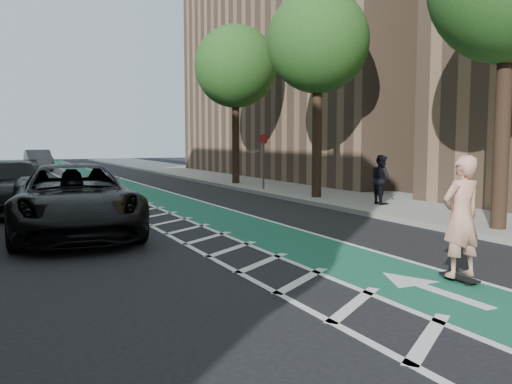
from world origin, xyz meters
TOP-DOWN VIEW (x-y plane):
  - ground at (0.00, 0.00)m, footprint 120.00×120.00m
  - bike_lane at (3.00, 10.00)m, footprint 2.00×90.00m
  - buffer_strip at (1.50, 10.00)m, footprint 1.40×90.00m
  - sidewalk_right at (9.50, 10.00)m, footprint 5.00×90.00m
  - curb_right at (7.05, 10.00)m, footprint 0.12×90.00m
  - building_right_far at (17.50, 20.00)m, footprint 14.00×22.00m
  - tree_r_c at (7.90, 8.00)m, footprint 4.20×4.20m
  - tree_r_d at (7.90, 16.00)m, footprint 4.20×4.20m
  - sign_post at (7.60, 12.00)m, footprint 0.35×0.08m
  - skateboard at (3.70, -2.56)m, footprint 0.24×0.72m
  - skateboarder at (3.70, -2.56)m, footprint 0.72×0.49m
  - suv_near at (-1.16, 4.69)m, footprint 3.23×6.24m
  - suv_far at (-2.40, 9.93)m, footprint 2.38×5.58m
  - car_grey at (0.20, 33.88)m, footprint 1.81×4.80m
  - pedestrian at (8.60, 5.42)m, footprint 0.73×0.88m
  - barrel_a at (-2.20, 9.00)m, footprint 0.66×0.66m
  - barrel_b at (-2.44, 11.97)m, footprint 0.59×0.59m

SIDE VIEW (x-z plane):
  - ground at x=0.00m, z-range 0.00..0.00m
  - buffer_strip at x=1.50m, z-range 0.00..0.01m
  - bike_lane at x=3.00m, z-range 0.00..0.01m
  - sidewalk_right at x=9.50m, z-range 0.00..0.15m
  - skateboard at x=3.70m, z-range 0.03..0.13m
  - curb_right at x=7.05m, z-range 0.00..0.16m
  - barrel_b at x=-2.44m, z-range -0.02..0.79m
  - barrel_a at x=-2.20m, z-range -0.03..0.88m
  - car_grey at x=0.20m, z-range 0.00..1.56m
  - suv_far at x=-2.40m, z-range 0.00..1.60m
  - suv_near at x=-1.16m, z-range 0.00..1.68m
  - pedestrian at x=8.60m, z-range 0.15..1.77m
  - skateboarder at x=3.70m, z-range 0.10..2.01m
  - sign_post at x=7.60m, z-range 0.11..2.59m
  - tree_r_c at x=7.90m, z-range 1.82..9.72m
  - tree_r_d at x=7.90m, z-range 1.82..9.72m
  - building_right_far at x=17.50m, z-range 0.00..19.00m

